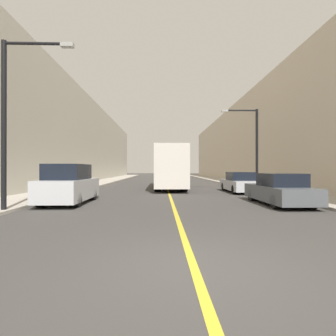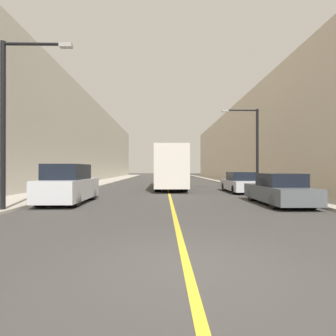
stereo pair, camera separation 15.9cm
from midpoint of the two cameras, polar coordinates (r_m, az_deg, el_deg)
The scene contains 12 objects.
ground_plane at distance 4.92m, azimuth 5.18°, elevation -20.82°, with size 200.00×200.00×0.00m, color #3F3D3A.
sidewalk_left at distance 35.44m, azimuth -13.47°, elevation -2.88°, with size 3.20×72.00×0.12m, color #B2AA9E.
sidewalk_right at distance 35.66m, azimuth 12.89°, elevation -2.87°, with size 3.20×72.00×0.12m, color #B2AA9E.
building_row_left at distance 36.54m, azimuth -19.01°, elevation 5.79°, with size 4.00×72.00×11.06m, color #B7B2A3.
building_row_right at distance 36.85m, azimuth 18.34°, elevation 5.58°, with size 4.00×72.00×10.85m, color beige.
road_center_line at distance 34.62m, azimuth -0.25°, elevation -3.05°, with size 0.16×72.00×0.01m, color gold.
bus at distance 23.01m, azimuth 0.63°, elevation 0.19°, with size 2.50×10.14×3.52m.
parked_suv_left at distance 14.05m, azimuth -20.55°, elevation -3.55°, with size 1.90×4.50×1.96m.
car_right_near at distance 13.80m, azimuth 23.29°, elevation -4.53°, with size 1.88×4.66×1.51m.
car_right_mid at distance 20.05m, azimuth 15.54°, elevation -3.19°, with size 1.81×4.78×1.50m.
street_lamp_left at distance 12.33m, azimuth -30.80°, elevation 10.53°, with size 2.84×0.24×6.69m.
street_lamp_right at distance 21.17m, azimuth 18.29°, elevation 5.32°, with size 2.84×0.24×6.20m.
Camera 2 is at (-0.42, -4.57, 1.73)m, focal length 28.00 mm.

